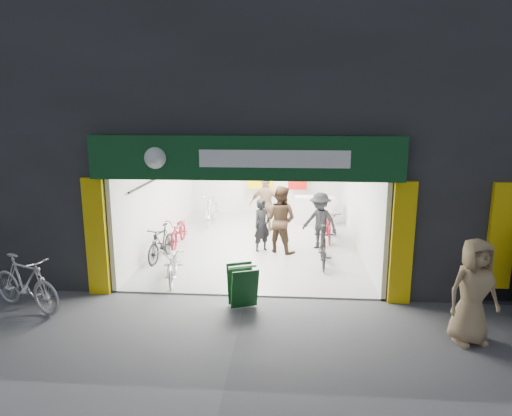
# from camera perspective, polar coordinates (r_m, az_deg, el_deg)

# --- Properties ---
(ground) EXTENTS (60.00, 60.00, 0.00)m
(ground) POSITION_cam_1_polar(r_m,az_deg,el_deg) (10.16, -1.27, -11.02)
(ground) COLOR #56565B
(ground) RESTS_ON ground
(building) EXTENTS (17.00, 10.27, 8.00)m
(building) POSITION_cam_1_polar(r_m,az_deg,el_deg) (14.27, 4.39, 13.47)
(building) COLOR #232326
(building) RESTS_ON ground
(bike_left_front) EXTENTS (0.86, 1.76, 0.88)m
(bike_left_front) POSITION_cam_1_polar(r_m,az_deg,el_deg) (11.07, -10.28, -6.76)
(bike_left_front) COLOR #BABABF
(bike_left_front) RESTS_ON ground
(bike_left_midfront) EXTENTS (0.71, 1.67, 0.97)m
(bike_left_midfront) POSITION_cam_1_polar(r_m,az_deg,el_deg) (12.54, -11.74, -4.32)
(bike_left_midfront) COLOR black
(bike_left_midfront) RESTS_ON ground
(bike_left_midback) EXTENTS (0.60, 1.67, 0.88)m
(bike_left_midback) POSITION_cam_1_polar(r_m,az_deg,el_deg) (13.80, -9.64, -2.90)
(bike_left_midback) COLOR maroon
(bike_left_midback) RESTS_ON ground
(bike_left_back) EXTENTS (0.63, 1.97, 1.17)m
(bike_left_back) POSITION_cam_1_polar(r_m,az_deg,el_deg) (16.03, -5.56, -0.09)
(bike_left_back) COLOR silver
(bike_left_back) RESTS_ON ground
(bike_right_front) EXTENTS (0.51, 1.71, 1.03)m
(bike_right_front) POSITION_cam_1_polar(r_m,az_deg,el_deg) (12.00, 8.35, -4.82)
(bike_right_front) COLOR black
(bike_right_front) RESTS_ON ground
(bike_right_mid) EXTENTS (0.66, 1.85, 0.97)m
(bike_right_mid) POSITION_cam_1_polar(r_m,az_deg,el_deg) (14.37, 9.11, -2.07)
(bike_right_mid) COLOR maroon
(bike_right_mid) RESTS_ON ground
(bike_right_back) EXTENTS (0.72, 1.81, 1.06)m
(bike_right_back) POSITION_cam_1_polar(r_m,az_deg,el_deg) (14.19, 9.55, -2.10)
(bike_right_back) COLOR silver
(bike_right_back) RESTS_ON ground
(parked_bike) EXTENTS (1.99, 1.27, 1.16)m
(parked_bike) POSITION_cam_1_polar(r_m,az_deg,el_deg) (10.43, -26.86, -8.35)
(parked_bike) COLOR #BCBDC1
(parked_bike) RESTS_ON ground
(customer_a) EXTENTS (0.67, 0.65, 1.55)m
(customer_a) POSITION_cam_1_polar(r_m,az_deg,el_deg) (12.93, 0.76, -2.23)
(customer_a) COLOR black
(customer_a) RESTS_ON ground
(customer_b) EXTENTS (1.16, 1.07, 1.93)m
(customer_b) POSITION_cam_1_polar(r_m,az_deg,el_deg) (12.84, 3.06, -1.47)
(customer_b) COLOR #3C281B
(customer_b) RESTS_ON ground
(customer_c) EXTENTS (1.26, 1.11, 1.69)m
(customer_c) POSITION_cam_1_polar(r_m,az_deg,el_deg) (13.22, 8.00, -1.70)
(customer_c) COLOR black
(customer_c) RESTS_ON ground
(customer_d) EXTENTS (1.15, 0.60, 1.87)m
(customer_d) POSITION_cam_1_polar(r_m,az_deg,el_deg) (14.98, 1.29, 0.44)
(customer_d) COLOR #8F6C53
(customer_d) RESTS_ON ground
(pedestrian_near) EXTENTS (1.04, 0.81, 1.89)m
(pedestrian_near) POSITION_cam_1_polar(r_m,az_deg,el_deg) (8.82, 25.53, -9.41)
(pedestrian_near) COLOR #9B7E5A
(pedestrian_near) RESTS_ON ground
(sandwich_board) EXTENTS (0.72, 0.73, 0.86)m
(sandwich_board) POSITION_cam_1_polar(r_m,az_deg,el_deg) (9.52, -1.69, -9.59)
(sandwich_board) COLOR #0E3B15
(sandwich_board) RESTS_ON ground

